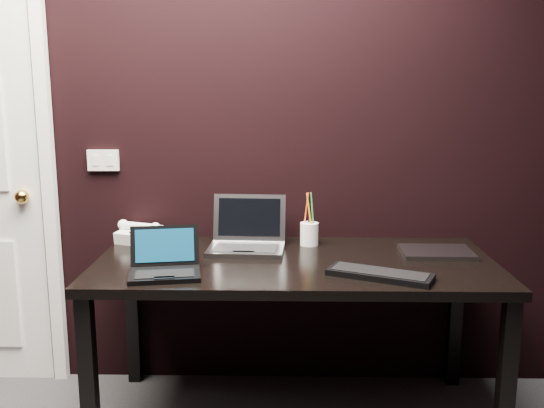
{
  "coord_description": "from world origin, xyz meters",
  "views": [
    {
      "loc": [
        0.25,
        -1.1,
        1.47
      ],
      "look_at": [
        0.2,
        1.35,
        0.99
      ],
      "focal_mm": 40.0,
      "sensor_mm": 36.0,
      "label": 1
    }
  ],
  "objects_px": {
    "desk": "(295,277)",
    "silver_laptop": "(247,240)",
    "pen_cup": "(309,233)",
    "closed_laptop": "(436,252)",
    "mobile_phone": "(152,248)",
    "ext_keyboard": "(380,274)",
    "netbook": "(165,266)",
    "desk_phone": "(140,234)"
  },
  "relations": [
    {
      "from": "ext_keyboard",
      "to": "mobile_phone",
      "type": "xyz_separation_m",
      "value": [
        -0.95,
        0.29,
        0.02
      ]
    },
    {
      "from": "pen_cup",
      "to": "silver_laptop",
      "type": "bearing_deg",
      "value": -162.57
    },
    {
      "from": "silver_laptop",
      "to": "pen_cup",
      "type": "xyz_separation_m",
      "value": [
        0.29,
        0.09,
        0.01
      ]
    },
    {
      "from": "mobile_phone",
      "to": "pen_cup",
      "type": "xyz_separation_m",
      "value": [
        0.69,
        0.2,
        0.02
      ]
    },
    {
      "from": "netbook",
      "to": "silver_laptop",
      "type": "distance_m",
      "value": 0.48
    },
    {
      "from": "mobile_phone",
      "to": "ext_keyboard",
      "type": "bearing_deg",
      "value": -16.93
    },
    {
      "from": "netbook",
      "to": "desk_phone",
      "type": "distance_m",
      "value": 0.55
    },
    {
      "from": "desk",
      "to": "desk_phone",
      "type": "distance_m",
      "value": 0.79
    },
    {
      "from": "desk",
      "to": "pen_cup",
      "type": "distance_m",
      "value": 0.29
    },
    {
      "from": "desk",
      "to": "silver_laptop",
      "type": "xyz_separation_m",
      "value": [
        -0.22,
        0.16,
        0.12
      ]
    },
    {
      "from": "ext_keyboard",
      "to": "mobile_phone",
      "type": "height_order",
      "value": "mobile_phone"
    },
    {
      "from": "mobile_phone",
      "to": "pen_cup",
      "type": "relative_size",
      "value": 0.38
    },
    {
      "from": "ext_keyboard",
      "to": "desk_phone",
      "type": "distance_m",
      "value": 1.18
    },
    {
      "from": "ext_keyboard",
      "to": "pen_cup",
      "type": "height_order",
      "value": "pen_cup"
    },
    {
      "from": "closed_laptop",
      "to": "mobile_phone",
      "type": "bearing_deg",
      "value": -178.04
    },
    {
      "from": "ext_keyboard",
      "to": "closed_laptop",
      "type": "bearing_deg",
      "value": 47.86
    },
    {
      "from": "ext_keyboard",
      "to": "desk",
      "type": "bearing_deg",
      "value": 144.17
    },
    {
      "from": "pen_cup",
      "to": "closed_laptop",
      "type": "bearing_deg",
      "value": -15.54
    },
    {
      "from": "desk",
      "to": "desk_phone",
      "type": "height_order",
      "value": "desk_phone"
    },
    {
      "from": "closed_laptop",
      "to": "pen_cup",
      "type": "relative_size",
      "value": 1.25
    },
    {
      "from": "silver_laptop",
      "to": "ext_keyboard",
      "type": "bearing_deg",
      "value": -36.22
    },
    {
      "from": "silver_laptop",
      "to": "ext_keyboard",
      "type": "height_order",
      "value": "silver_laptop"
    },
    {
      "from": "desk",
      "to": "ext_keyboard",
      "type": "xyz_separation_m",
      "value": [
        0.33,
        -0.23,
        0.09
      ]
    },
    {
      "from": "closed_laptop",
      "to": "pen_cup",
      "type": "xyz_separation_m",
      "value": [
        -0.55,
        0.15,
        0.05
      ]
    },
    {
      "from": "netbook",
      "to": "pen_cup",
      "type": "bearing_deg",
      "value": 38.48
    },
    {
      "from": "ext_keyboard",
      "to": "desk_phone",
      "type": "relative_size",
      "value": 1.78
    },
    {
      "from": "desk",
      "to": "ext_keyboard",
      "type": "distance_m",
      "value": 0.41
    },
    {
      "from": "desk",
      "to": "closed_laptop",
      "type": "height_order",
      "value": "closed_laptop"
    },
    {
      "from": "ext_keyboard",
      "to": "silver_laptop",
      "type": "bearing_deg",
      "value": 143.78
    },
    {
      "from": "desk",
      "to": "silver_laptop",
      "type": "height_order",
      "value": "silver_laptop"
    },
    {
      "from": "netbook",
      "to": "desk_phone",
      "type": "xyz_separation_m",
      "value": [
        -0.21,
        0.5,
        0.01
      ]
    },
    {
      "from": "ext_keyboard",
      "to": "pen_cup",
      "type": "relative_size",
      "value": 1.7
    },
    {
      "from": "silver_laptop",
      "to": "closed_laptop",
      "type": "relative_size",
      "value": 1.14
    },
    {
      "from": "closed_laptop",
      "to": "ext_keyboard",
      "type": "bearing_deg",
      "value": -132.14
    },
    {
      "from": "ext_keyboard",
      "to": "desk_phone",
      "type": "bearing_deg",
      "value": 153.68
    },
    {
      "from": "desk_phone",
      "to": "mobile_phone",
      "type": "xyz_separation_m",
      "value": [
        0.11,
        -0.23,
        -0.01
      ]
    },
    {
      "from": "desk",
      "to": "silver_laptop",
      "type": "relative_size",
      "value": 4.81
    },
    {
      "from": "desk",
      "to": "closed_laptop",
      "type": "relative_size",
      "value": 5.47
    },
    {
      "from": "pen_cup",
      "to": "mobile_phone",
      "type": "bearing_deg",
      "value": -164.16
    },
    {
      "from": "desk",
      "to": "ext_keyboard",
      "type": "height_order",
      "value": "ext_keyboard"
    },
    {
      "from": "desk",
      "to": "closed_laptop",
      "type": "bearing_deg",
      "value": 8.83
    },
    {
      "from": "closed_laptop",
      "to": "mobile_phone",
      "type": "relative_size",
      "value": 3.28
    }
  ]
}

